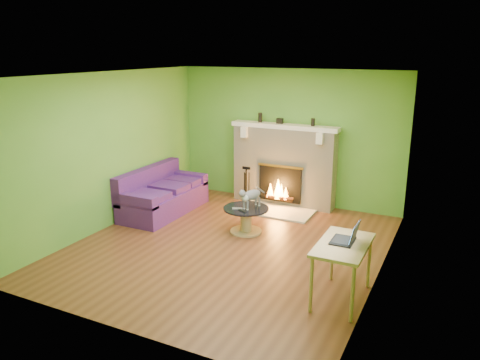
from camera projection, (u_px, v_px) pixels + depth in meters
The scene contains 22 objects.
floor at pixel (229, 246), 7.24m from camera, with size 5.00×5.00×0.00m, color brown.
ceiling at pixel (228, 75), 6.54m from camera, with size 5.00×5.00×0.00m, color white.
wall_back at pixel (288, 137), 9.05m from camera, with size 5.00×5.00×0.00m, color #529631.
wall_front at pixel (114, 218), 4.73m from camera, with size 5.00×5.00×0.00m, color #529631.
wall_left at pixel (110, 151), 7.85m from camera, with size 5.00×5.00×0.00m, color #529631.
wall_right at pixel (385, 183), 5.94m from camera, with size 5.00×5.00×0.00m, color #529631.
window_frame at pixel (372, 182), 5.09m from camera, with size 1.20×1.20×0.00m, color silver.
window_pane at pixel (371, 182), 5.10m from camera, with size 1.06×1.06×0.00m, color white.
fireplace at pixel (284, 166), 9.03m from camera, with size 2.10×0.46×1.58m.
hearth at pixel (273, 210), 8.79m from camera, with size 1.50×0.75×0.03m, color beige.
mantel at pixel (284, 126), 8.81m from camera, with size 2.10×0.28×0.08m, color white.
sofa at pixel (162, 195), 8.70m from camera, with size 0.86×1.84×0.82m.
coffee_table at pixel (246, 218), 7.74m from camera, with size 0.75×0.75×0.43m.
desk at pixel (343, 250), 5.55m from camera, with size 0.57×0.99×0.73m.
cat at pixel (252, 197), 7.65m from camera, with size 0.21×0.57×0.36m, color #5D5C61, non-canonical shape.
remote_silver at pixel (237, 209), 7.63m from camera, with size 0.17×0.04×0.02m, color gray.
remote_black at pixel (242, 211), 7.53m from camera, with size 0.16×0.04×0.02m, color black.
laptop at pixel (343, 231), 5.54m from camera, with size 0.30×0.35×0.26m, color black, non-canonical shape.
fire_tools at pixel (246, 185), 9.09m from camera, with size 0.20×0.20×0.73m, color black, non-canonical shape.
mantel_vase_left at pixel (260, 117), 9.02m from camera, with size 0.08×0.08×0.18m, color black.
mantel_vase_right at pixel (313, 122), 8.57m from camera, with size 0.07×0.07×0.14m, color black.
mantel_box at pixel (280, 121), 8.86m from camera, with size 0.12×0.08×0.10m, color black.
Camera 1 is at (3.11, -5.93, 2.95)m, focal length 35.00 mm.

